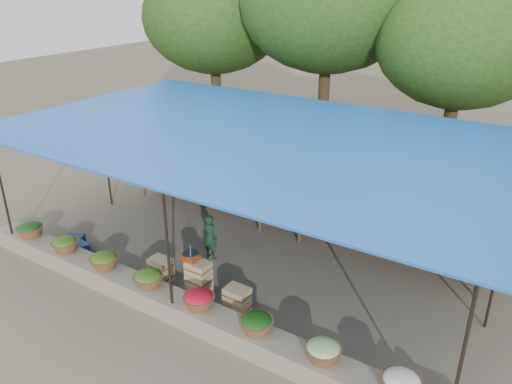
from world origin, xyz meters
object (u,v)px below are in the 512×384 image
Objects in this scene: weighing_scale at (191,256)px; blue_crate_front at (77,249)px; crate_counter at (198,282)px; vendor_seated at (210,237)px; blue_crate_back at (74,241)px.

blue_crate_front is (-3.11, -0.26, -0.70)m from weighing_scale.
crate_counter reaches higher than blue_crate_front.
crate_counter is 3.26m from blue_crate_front.
weighing_scale reaches higher than vendor_seated.
weighing_scale reaches higher than crate_counter.
crate_counter is at bearing 122.79° from vendor_seated.
crate_counter is 2.26× the size of vendor_seated.
blue_crate_back is at bearing 29.06° from vendor_seated.
blue_crate_front is at bearing -175.48° from crate_counter.
blue_crate_back is (-3.50, -0.04, -0.72)m from weighing_scale.
crate_counter is at bearing 0.00° from weighing_scale.
blue_crate_back is at bearing -179.32° from weighing_scale.
weighing_scale reaches higher than blue_crate_back.
blue_crate_front is (-2.58, -1.53, -0.37)m from vendor_seated.
blue_crate_front is 1.15× the size of blue_crate_back.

